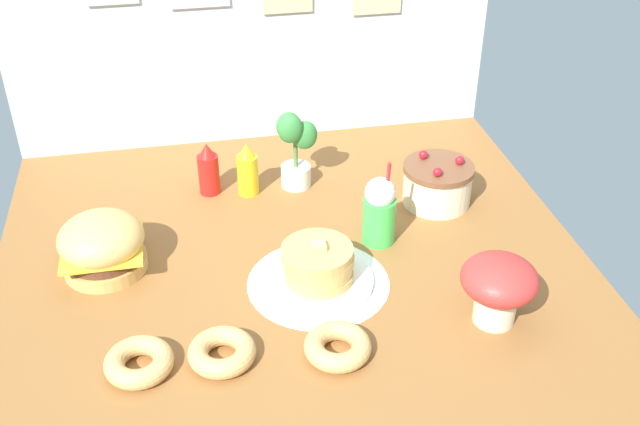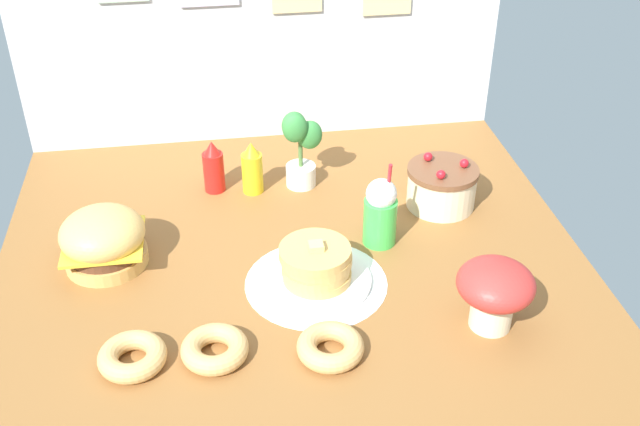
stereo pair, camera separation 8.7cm
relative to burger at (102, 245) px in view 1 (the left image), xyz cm
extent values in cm
cube|color=brown|center=(60.80, -11.47, -10.41)|extent=(194.51, 190.29, 2.00)
cube|color=silver|center=(60.80, 83.17, 36.76)|extent=(194.51, 3.00, 92.34)
cylinder|color=white|center=(66.66, -21.20, -9.21)|extent=(45.58, 45.58, 0.40)
cylinder|color=#DBA859|center=(0.00, 0.00, -7.08)|extent=(26.93, 26.93, 4.66)
cylinder|color=#59331E|center=(0.00, 0.00, -2.93)|extent=(24.78, 24.78, 3.63)
cube|color=yellow|center=(0.00, 0.00, -0.60)|extent=(25.58, 25.58, 1.04)
ellipsoid|color=#E5B260|center=(0.00, 0.00, 2.63)|extent=(27.47, 27.47, 15.54)
cylinder|color=white|center=(66.66, -21.20, -8.23)|extent=(35.22, 35.22, 1.55)
cylinder|color=#E0AD5B|center=(66.97, -21.19, -6.00)|extent=(21.82, 21.82, 2.90)
cylinder|color=#E0AD5B|center=(66.48, -21.36, -3.10)|extent=(21.59, 21.59, 2.90)
cylinder|color=#E0AD5B|center=(66.92, -20.74, -0.20)|extent=(22.40, 22.40, 2.90)
cylinder|color=#E0AD5B|center=(66.35, -20.82, 2.70)|extent=(22.73, 22.73, 2.90)
cube|color=#F7E072|center=(66.66, -21.20, 5.18)|extent=(4.56, 4.56, 2.07)
cylinder|color=beige|center=(118.79, 17.54, -2.68)|extent=(24.86, 24.86, 13.47)
cylinder|color=brown|center=(118.79, 17.54, 5.09)|extent=(25.85, 25.85, 2.07)
sphere|color=red|center=(126.24, 17.17, 7.79)|extent=(3.31, 3.31, 3.31)
sphere|color=red|center=(114.68, 23.77, 7.79)|extent=(3.31, 3.31, 3.31)
sphere|color=red|center=(115.71, 10.75, 7.79)|extent=(3.31, 3.31, 3.31)
cylinder|color=red|center=(37.04, 40.95, -1.64)|extent=(7.87, 7.87, 15.54)
cone|color=red|center=(37.04, 40.95, 8.72)|extent=(6.30, 6.30, 5.18)
cylinder|color=yellow|center=(51.31, 37.79, -1.64)|extent=(7.87, 7.87, 15.54)
cone|color=yellow|center=(51.31, 37.79, 8.72)|extent=(6.30, 6.30, 5.18)
cylinder|color=green|center=(91.42, -1.91, -1.12)|extent=(11.39, 11.39, 16.57)
sphere|color=white|center=(91.42, -1.91, 10.01)|extent=(10.36, 10.36, 10.36)
cylinder|color=red|center=(93.70, -1.91, 13.38)|extent=(1.24, 3.64, 16.58)
torus|color=tan|center=(10.82, -48.95, -6.51)|extent=(19.27, 19.27, 5.80)
torus|color=brown|center=(10.82, -48.95, -6.09)|extent=(18.40, 18.40, 4.93)
torus|color=tan|center=(33.58, -49.48, -6.51)|extent=(19.27, 19.27, 5.80)
torus|color=pink|center=(33.58, -49.48, -6.09)|extent=(18.40, 18.40, 4.93)
torus|color=tan|center=(65.85, -53.60, -6.51)|extent=(19.27, 19.27, 5.80)
torus|color=#8CCC8C|center=(65.85, -53.60, -6.09)|extent=(18.40, 18.40, 4.93)
cylinder|color=white|center=(69.89, 39.66, -5.27)|extent=(11.39, 11.39, 8.29)
cylinder|color=#4C7238|center=(69.89, 39.66, 6.13)|extent=(1.66, 1.66, 14.50)
ellipsoid|color=#38843D|center=(73.35, 38.60, 12.34)|extent=(9.32, 6.21, 11.39)
ellipsoid|color=#38843D|center=(67.99, 42.75, 14.42)|extent=(9.32, 6.21, 11.39)
ellipsoid|color=#38843D|center=(67.67, 36.79, 16.49)|extent=(9.32, 6.21, 11.39)
cylinder|color=beige|center=(114.79, -48.34, -4.23)|extent=(12.43, 12.43, 10.36)
ellipsoid|color=red|center=(114.79, -48.34, 6.08)|extent=(22.79, 22.79, 12.53)
camera|label=1|loc=(30.38, -206.86, 143.04)|focal=42.55mm
camera|label=2|loc=(39.00, -208.37, 143.04)|focal=42.55mm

